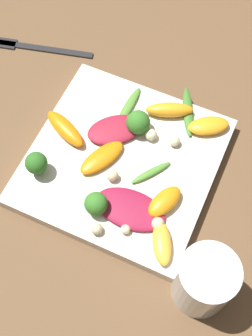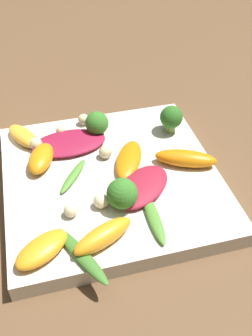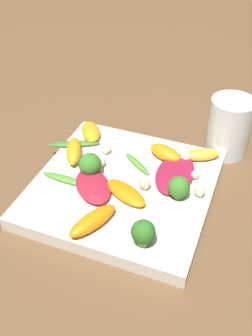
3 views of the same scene
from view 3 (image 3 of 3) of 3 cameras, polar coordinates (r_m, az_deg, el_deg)
The scene contains 23 objects.
ground_plane at distance 0.62m, azimuth -0.36°, elevation -3.69°, with size 2.40×2.40×0.00m, color brown.
plate at distance 0.61m, azimuth -0.37°, elevation -2.93°, with size 0.27×0.27×0.02m.
drinking_glass at distance 0.69m, azimuth 14.75°, elevation 5.81°, with size 0.07×0.07×0.10m.
radicchio_leaf_0 at distance 0.59m, azimuth -4.79°, elevation -2.58°, with size 0.10×0.09×0.01m.
radicchio_leaf_1 at distance 0.61m, azimuth 7.14°, elevation -0.81°, with size 0.10×0.06×0.01m.
orange_segment_0 at distance 0.65m, azimuth 10.86°, elevation 1.93°, with size 0.05×0.07×0.02m.
orange_segment_1 at distance 0.70m, azimuth -5.13°, elevation 5.27°, with size 0.07×0.06×0.02m.
orange_segment_2 at distance 0.65m, azimuth 5.74°, elevation 2.20°, with size 0.05×0.06×0.02m.
orange_segment_3 at distance 0.57m, azimuth -0.05°, elevation -3.60°, with size 0.06×0.08×0.01m.
orange_segment_4 at distance 0.53m, azimuth -4.83°, elevation -7.61°, with size 0.08×0.06×0.02m.
orange_segment_5 at distance 0.65m, azimuth -7.59°, elevation 2.47°, with size 0.08×0.05×0.02m.
broccoli_floret_0 at distance 0.61m, azimuth -5.16°, elevation 0.63°, with size 0.04×0.04×0.04m.
broccoli_floret_1 at distance 0.57m, azimuth 7.80°, elevation -2.55°, with size 0.03×0.03×0.04m.
broccoli_floret_2 at distance 0.50m, azimuth 2.50°, elevation -9.35°, with size 0.03×0.03×0.04m.
arugula_sprig_0 at distance 0.61m, azimuth -8.68°, elevation -1.63°, with size 0.02×0.08×0.01m.
arugula_sprig_1 at distance 0.63m, azimuth 1.65°, elevation 0.65°, with size 0.05×0.06×0.01m.
arugula_sprig_2 at distance 0.68m, azimuth -7.55°, elevation 3.49°, with size 0.05×0.09×0.01m.
macadamia_nut_0 at distance 0.58m, azimuth 10.69°, elevation -3.37°, with size 0.02×0.02×0.02m.
macadamia_nut_1 at distance 0.65m, azimuth -2.92°, elevation 2.76°, with size 0.02×0.02×0.02m.
macadamia_nut_2 at distance 0.63m, azimuth -3.82°, elevation 0.90°, with size 0.02×0.02×0.02m.
macadamia_nut_3 at distance 0.59m, azimuth 2.86°, elevation -2.09°, with size 0.02×0.02×0.02m.
macadamia_nut_4 at distance 0.64m, azimuth 8.63°, elevation 1.63°, with size 0.02×0.02×0.02m.
macadamia_nut_5 at distance 0.61m, azimuth 9.98°, elevation -1.00°, with size 0.01×0.01×0.01m.
Camera 3 is at (-0.42, -0.17, 0.42)m, focal length 42.00 mm.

